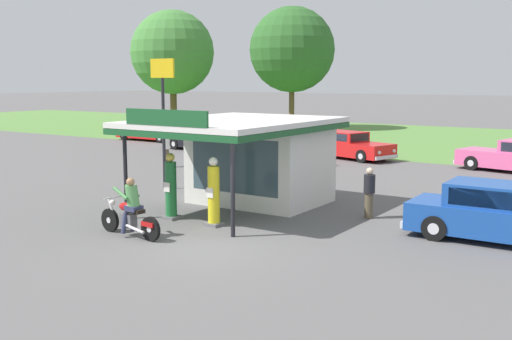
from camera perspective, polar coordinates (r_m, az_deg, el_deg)
The scene contains 16 objects.
ground_plane at distance 15.62m, azimuth -4.30°, elevation -6.94°, with size 300.00×300.00×0.00m, color #5B5959.
grass_verge_strip at distance 43.09m, azimuth 20.96°, elevation 2.38°, with size 120.00×24.00×0.01m, color #56843D.
service_station_kiosk at distance 20.37m, azimuth -0.15°, elevation 1.50°, with size 4.81×6.53×3.32m.
gas_pump_nearside at distance 18.39m, azimuth -7.89°, elevation -1.75°, with size 0.44×0.44×1.98m.
gas_pump_offside at distance 17.39m, azimuth -3.94°, elevation -2.29°, with size 0.44×0.44×1.98m.
motorcycle_with_rider at distance 16.59m, azimuth -11.57°, elevation -3.85°, with size 2.27×0.70×1.58m.
featured_classic_sedan at distance 16.89m, azimuth 22.43°, elevation -3.99°, with size 5.40×1.90×1.50m.
parked_car_back_row_far_right at distance 32.78m, azimuth 8.33°, elevation 2.24°, with size 5.65×3.20×1.40m.
parked_car_back_row_far_left at distance 35.85m, azimuth -4.60°, elevation 2.86°, with size 5.67×2.52×1.49m.
parked_car_back_row_right at distance 42.23m, azimuth -9.62°, elevation 3.66°, with size 5.12×2.03×1.52m.
bystander_leaning_by_kiosk at distance 29.41m, azimuth 5.40°, elevation 1.84°, with size 0.34×0.34×1.49m.
bystander_chatting_near_pumps at distance 18.64m, azimuth 10.45°, elevation -2.01°, with size 0.34×0.34×1.53m.
bystander_strolling_foreground at distance 29.28m, azimuth -8.32°, elevation 2.05°, with size 0.38×0.38×1.71m.
tree_oak_far_right at distance 51.88m, azimuth 3.36°, elevation 11.07°, with size 7.06×7.06×10.07m.
tree_oak_left at distance 55.60m, azimuth -7.61°, elevation 10.59°, with size 7.38×7.38×10.15m.
roadside_pole_sign at distance 23.30m, azimuth -8.61°, elevation 6.34°, with size 1.10×0.12×4.88m.
Camera 1 is at (9.26, -11.88, 4.14)m, focal length 43.18 mm.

